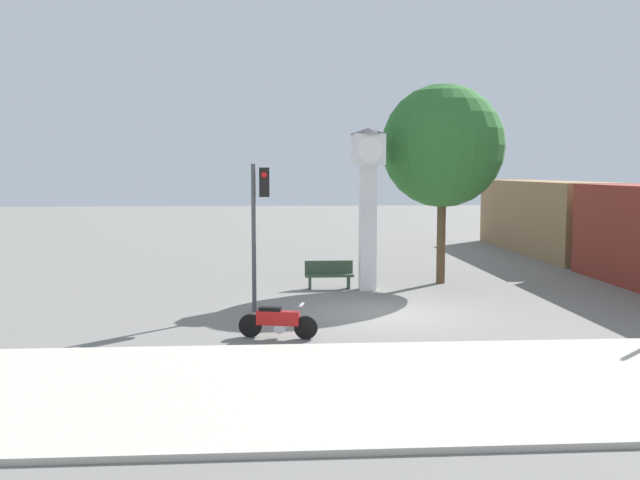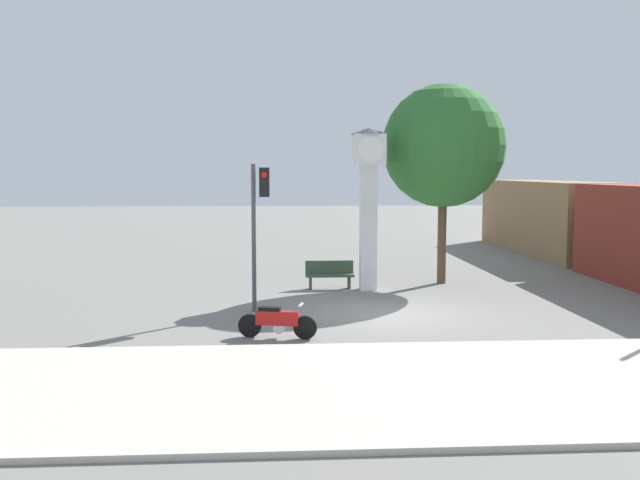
# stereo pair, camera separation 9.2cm
# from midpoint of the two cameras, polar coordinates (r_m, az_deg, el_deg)

# --- Properties ---
(ground_plane) EXTENTS (120.00, 120.00, 0.00)m
(ground_plane) POSITION_cam_midpoint_polar(r_m,az_deg,el_deg) (19.58, 5.52, -5.93)
(ground_plane) COLOR slate
(sidewalk_strip) EXTENTS (36.00, 6.00, 0.10)m
(sidewalk_strip) POSITION_cam_midpoint_polar(r_m,az_deg,el_deg) (13.31, 10.13, -11.33)
(sidewalk_strip) COLOR #BCB7A8
(sidewalk_strip) RESTS_ON ground_plane
(motorcycle) EXTENTS (1.85, 0.58, 0.83)m
(motorcycle) POSITION_cam_midpoint_polar(r_m,az_deg,el_deg) (16.73, -3.29, -6.52)
(motorcycle) COLOR black
(motorcycle) RESTS_ON ground_plane
(clock_tower) EXTENTS (1.20, 1.20, 5.27)m
(clock_tower) POSITION_cam_midpoint_polar(r_m,az_deg,el_deg) (23.18, 4.02, 4.48)
(clock_tower) COLOR white
(clock_tower) RESTS_ON ground_plane
(freight_train) EXTENTS (2.80, 23.72, 3.40)m
(freight_train) POSITION_cam_midpoint_polar(r_m,az_deg,el_deg) (30.12, 21.94, 0.99)
(freight_train) COLOR maroon
(freight_train) RESTS_ON ground_plane
(traffic_light) EXTENTS (0.50, 0.35, 4.08)m
(traffic_light) POSITION_cam_midpoint_polar(r_m,az_deg,el_deg) (19.56, -4.77, 2.37)
(traffic_light) COLOR #47474C
(traffic_light) RESTS_ON ground_plane
(street_tree) EXTENTS (4.20, 4.20, 6.84)m
(street_tree) POSITION_cam_midpoint_polar(r_m,az_deg,el_deg) (24.87, 9.95, 7.40)
(street_tree) COLOR brown
(street_tree) RESTS_ON ground_plane
(bench) EXTENTS (1.60, 0.44, 0.92)m
(bench) POSITION_cam_midpoint_polar(r_m,az_deg,el_deg) (23.60, 0.89, -2.73)
(bench) COLOR #384C38
(bench) RESTS_ON ground_plane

